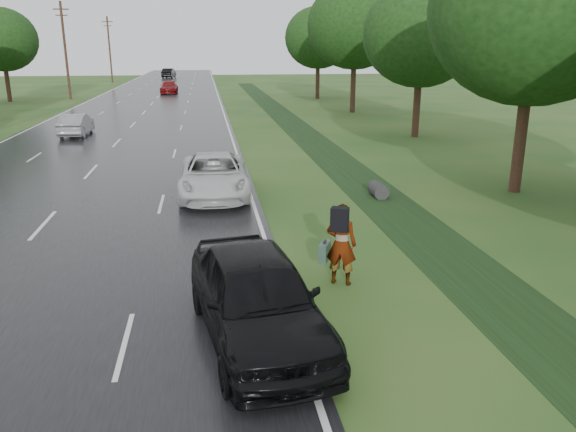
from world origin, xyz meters
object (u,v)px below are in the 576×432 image
(pedestrian, at_px, (340,243))
(white_pickup, at_px, (214,175))
(silver_sedan, at_px, (76,125))
(dark_sedan, at_px, (257,297))

(pedestrian, bearing_deg, white_pickup, -47.78)
(white_pickup, distance_m, silver_sedan, 18.26)
(dark_sedan, bearing_deg, pedestrian, 39.40)
(pedestrian, height_order, silver_sedan, pedestrian)
(white_pickup, height_order, dark_sedan, dark_sedan)
(dark_sedan, distance_m, silver_sedan, 28.79)
(dark_sedan, bearing_deg, silver_sedan, 99.28)
(silver_sedan, bearing_deg, pedestrian, 114.56)
(pedestrian, xyz_separation_m, white_pickup, (-2.75, 8.70, -0.22))
(pedestrian, distance_m, white_pickup, 9.12)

